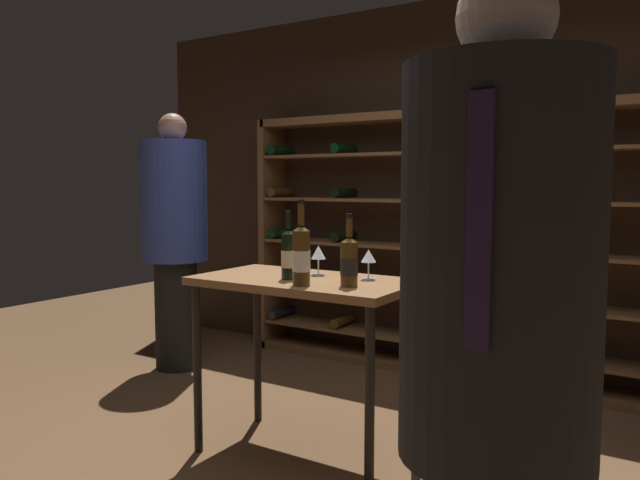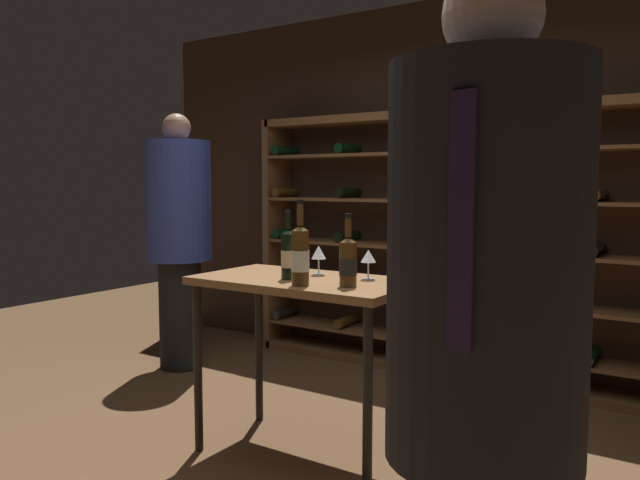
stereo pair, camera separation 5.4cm
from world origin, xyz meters
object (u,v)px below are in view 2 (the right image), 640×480
object	(u,v)px
wine_rack	(454,245)
wine_glass_stemmed_right	(368,258)
wine_bottle_green_slim	(288,254)
wine_glass_stemmed_center	(319,254)
wine_bottle_black_capsule	(300,255)
tasting_table	(305,301)
person_bystander_dark_jacket	(484,356)
wine_bottle_red_label	(348,261)
person_guest_khaki	(179,230)

from	to	relation	value
wine_rack	wine_glass_stemmed_right	xyz separation A→B (m)	(0.16, -1.58, 0.08)
wine_bottle_green_slim	wine_glass_stemmed_center	size ratio (longest dim) A/B	2.23
wine_bottle_black_capsule	wine_glass_stemmed_center	size ratio (longest dim) A/B	2.61
tasting_table	wine_bottle_green_slim	xyz separation A→B (m)	(-0.05, -0.07, 0.24)
person_bystander_dark_jacket	wine_bottle_red_label	xyz separation A→B (m)	(-1.02, 1.13, 0.02)
wine_rack	person_bystander_dark_jacket	xyz separation A→B (m)	(1.20, -2.94, 0.07)
tasting_table	wine_glass_stemmed_right	bearing A→B (deg)	24.94
wine_bottle_black_capsule	person_guest_khaki	bearing A→B (deg)	151.89
person_bystander_dark_jacket	wine_glass_stemmed_center	world-z (taller)	person_bystander_dark_jacket
wine_rack	person_bystander_dark_jacket	size ratio (longest dim) A/B	1.79
tasting_table	wine_glass_stemmed_center	world-z (taller)	wine_glass_stemmed_center
wine_rack	wine_glass_stemmed_right	distance (m)	1.59
wine_glass_stemmed_center	wine_glass_stemmed_right	bearing A→B (deg)	0.81
wine_bottle_green_slim	person_bystander_dark_jacket	bearing A→B (deg)	-39.98
person_guest_khaki	wine_glass_stemmed_center	distance (m)	1.80
person_bystander_dark_jacket	wine_bottle_black_capsule	bearing A→B (deg)	145.60
tasting_table	person_guest_khaki	bearing A→B (deg)	155.62
wine_bottle_green_slim	wine_glass_stemmed_right	bearing A→B (deg)	30.90
wine_glass_stemmed_center	wine_bottle_green_slim	bearing A→B (deg)	-103.89
person_guest_khaki	wine_bottle_red_label	size ratio (longest dim) A/B	5.67
wine_bottle_green_slim	wine_glass_stemmed_center	bearing A→B (deg)	76.11
person_bystander_dark_jacket	wine_bottle_green_slim	size ratio (longest dim) A/B	5.42
tasting_table	person_guest_khaki	world-z (taller)	person_guest_khaki
tasting_table	person_guest_khaki	distance (m)	1.87
tasting_table	wine_glass_stemmed_center	size ratio (longest dim) A/B	7.19
wine_glass_stemmed_right	wine_glass_stemmed_center	xyz separation A→B (m)	(-0.29, -0.00, 0.00)
person_guest_khaki	wine_bottle_green_slim	distance (m)	1.83
wine_rack	wine_bottle_green_slim	bearing A→B (deg)	-95.89
wine_bottle_red_label	wine_glass_stemmed_center	size ratio (longest dim) A/B	2.20
wine_bottle_green_slim	wine_glass_stemmed_center	distance (m)	0.21
wine_bottle_black_capsule	person_bystander_dark_jacket	bearing A→B (deg)	-40.25
wine_bottle_green_slim	wine_bottle_black_capsule	size ratio (longest dim) A/B	0.85
wine_bottle_red_label	tasting_table	bearing A→B (deg)	162.80
tasting_table	wine_bottle_black_capsule	size ratio (longest dim) A/B	2.75
wine_glass_stemmed_center	wine_rack	bearing A→B (deg)	85.15
tasting_table	wine_bottle_green_slim	bearing A→B (deg)	-126.36
wine_glass_stemmed_right	wine_glass_stemmed_center	bearing A→B (deg)	-179.19
tasting_table	wine_bottle_green_slim	world-z (taller)	wine_bottle_green_slim
wine_bottle_black_capsule	wine_glass_stemmed_center	bearing A→B (deg)	109.01
person_bystander_dark_jacket	wine_glass_stemmed_right	size ratio (longest dim) A/B	12.44
tasting_table	wine_bottle_red_label	xyz separation A→B (m)	(0.31, -0.10, 0.23)
wine_rack	wine_glass_stemmed_center	xyz separation A→B (m)	(-0.13, -1.58, 0.08)
person_bystander_dark_jacket	wine_bottle_green_slim	distance (m)	1.80
person_bystander_dark_jacket	wine_bottle_red_label	bearing A→B (deg)	137.85
tasting_table	wine_bottle_black_capsule	distance (m)	0.34
wine_rack	wine_bottle_black_capsule	distance (m)	1.91
wine_rack	wine_bottle_green_slim	size ratio (longest dim) A/B	9.70
tasting_table	wine_glass_stemmed_right	xyz separation A→B (m)	(0.29, 0.14, 0.22)
tasting_table	wine_bottle_black_capsule	world-z (taller)	wine_bottle_black_capsule
tasting_table	wine_bottle_red_label	world-z (taller)	wine_bottle_red_label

